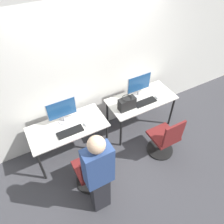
% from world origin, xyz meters
% --- Properties ---
extents(ground_plane, '(20.00, 20.00, 0.00)m').
position_xyz_m(ground_plane, '(0.00, 0.00, 0.00)').
color(ground_plane, '#3D3D42').
extents(wall_back, '(12.00, 0.05, 2.80)m').
position_xyz_m(wall_back, '(0.00, 0.74, 1.40)').
color(wall_back, silver).
rests_on(wall_back, ground_plane).
extents(desk_left, '(1.26, 0.62, 0.73)m').
position_xyz_m(desk_left, '(-0.72, 0.31, 0.65)').
color(desk_left, silver).
rests_on(desk_left, ground_plane).
extents(monitor_left, '(0.48, 0.19, 0.44)m').
position_xyz_m(monitor_left, '(-0.72, 0.45, 0.97)').
color(monitor_left, '#B2B2B7').
rests_on(monitor_left, desk_left).
extents(keyboard_left, '(0.42, 0.15, 0.02)m').
position_xyz_m(keyboard_left, '(-0.72, 0.17, 0.74)').
color(keyboard_left, black).
rests_on(keyboard_left, desk_left).
extents(mouse_left, '(0.06, 0.09, 0.03)m').
position_xyz_m(mouse_left, '(-0.45, 0.20, 0.74)').
color(mouse_left, silver).
rests_on(mouse_left, desk_left).
extents(office_chair_left, '(0.48, 0.48, 0.88)m').
position_xyz_m(office_chair_left, '(-0.66, -0.41, 0.36)').
color(office_chair_left, black).
rests_on(office_chair_left, ground_plane).
extents(person_left, '(0.36, 0.21, 1.58)m').
position_xyz_m(person_left, '(-0.68, -0.78, 0.86)').
color(person_left, '#232328').
rests_on(person_left, ground_plane).
extents(desk_right, '(1.26, 0.62, 0.73)m').
position_xyz_m(desk_right, '(0.72, 0.31, 0.65)').
color(desk_right, silver).
rests_on(desk_right, ground_plane).
extents(monitor_right, '(0.48, 0.19, 0.44)m').
position_xyz_m(monitor_right, '(0.72, 0.43, 0.97)').
color(monitor_right, '#B2B2B7').
rests_on(monitor_right, desk_right).
extents(keyboard_right, '(0.42, 0.15, 0.02)m').
position_xyz_m(keyboard_right, '(0.72, 0.19, 0.74)').
color(keyboard_right, black).
rests_on(keyboard_right, desk_right).
extents(mouse_right, '(0.06, 0.09, 0.03)m').
position_xyz_m(mouse_right, '(0.98, 0.20, 0.74)').
color(mouse_right, silver).
rests_on(mouse_right, desk_right).
extents(office_chair_right, '(0.48, 0.48, 0.88)m').
position_xyz_m(office_chair_right, '(0.73, -0.46, 0.36)').
color(office_chair_right, black).
rests_on(office_chair_right, ground_plane).
extents(handbag, '(0.30, 0.18, 0.25)m').
position_xyz_m(handbag, '(0.34, 0.22, 0.84)').
color(handbag, black).
rests_on(handbag, desk_right).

